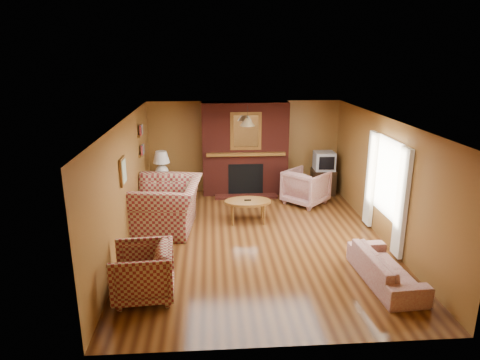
{
  "coord_description": "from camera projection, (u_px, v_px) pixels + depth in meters",
  "views": [
    {
      "loc": [
        -0.89,
        -7.8,
        3.59
      ],
      "look_at": [
        -0.3,
        0.6,
        1.07
      ],
      "focal_mm": 32.0,
      "sensor_mm": 36.0,
      "label": 1
    }
  ],
  "objects": [
    {
      "name": "floor",
      "position": [
        257.0,
        240.0,
        8.54
      ],
      "size": [
        6.5,
        6.5,
        0.0
      ],
      "primitive_type": "plane",
      "color": "#40210D",
      "rests_on": "ground"
    },
    {
      "name": "side_table",
      "position": [
        163.0,
        190.0,
        10.66
      ],
      "size": [
        0.47,
        0.47,
        0.61
      ],
      "primitive_type": "cube",
      "rotation": [
        0.0,
        0.0,
        -0.02
      ],
      "color": "brown",
      "rests_on": "floor"
    },
    {
      "name": "wall_back",
      "position": [
        244.0,
        147.0,
        11.31
      ],
      "size": [
        6.5,
        0.0,
        6.5
      ],
      "primitive_type": "plane",
      "rotation": [
        1.57,
        0.0,
        0.0
      ],
      "color": "brown",
      "rests_on": "floor"
    },
    {
      "name": "plaid_loveseat",
      "position": [
        166.0,
        206.0,
        8.93
      ],
      "size": [
        1.56,
        1.74,
        1.04
      ],
      "primitive_type": "imported",
      "rotation": [
        0.0,
        0.0,
        -1.67
      ],
      "color": "maroon",
      "rests_on": "floor"
    },
    {
      "name": "window_right",
      "position": [
        386.0,
        186.0,
        8.2
      ],
      "size": [
        0.1,
        1.85,
        2.0
      ],
      "color": "beige",
      "rests_on": "wall_right"
    },
    {
      "name": "plaid_armchair",
      "position": [
        143.0,
        272.0,
        6.44
      ],
      "size": [
        0.97,
        0.95,
        0.83
      ],
      "primitive_type": "imported",
      "rotation": [
        0.0,
        0.0,
        -1.5
      ],
      "color": "maroon",
      "rests_on": "floor"
    },
    {
      "name": "wall_left",
      "position": [
        126.0,
        185.0,
        8.03
      ],
      "size": [
        0.0,
        6.5,
        6.5
      ],
      "primitive_type": "plane",
      "rotation": [
        1.57,
        0.0,
        1.57
      ],
      "color": "brown",
      "rests_on": "floor"
    },
    {
      "name": "tv_stand",
      "position": [
        323.0,
        181.0,
        11.26
      ],
      "size": [
        0.63,
        0.58,
        0.65
      ],
      "primitive_type": "cube",
      "rotation": [
        0.0,
        0.0,
        -0.07
      ],
      "color": "black",
      "rests_on": "floor"
    },
    {
      "name": "floral_sofa",
      "position": [
        386.0,
        268.0,
        6.9
      ],
      "size": [
        0.77,
        1.74,
        0.5
      ],
      "primitive_type": "imported",
      "rotation": [
        0.0,
        0.0,
        1.63
      ],
      "color": "tan",
      "rests_on": "floor"
    },
    {
      "name": "botanical_print",
      "position": [
        123.0,
        171.0,
        7.65
      ],
      "size": [
        0.05,
        0.4,
        0.5
      ],
      "color": "brown",
      "rests_on": "wall_left"
    },
    {
      "name": "bookshelf",
      "position": [
        142.0,
        141.0,
        9.72
      ],
      "size": [
        0.09,
        0.55,
        0.71
      ],
      "color": "brown",
      "rests_on": "wall_left"
    },
    {
      "name": "table_lamp",
      "position": [
        161.0,
        163.0,
        10.46
      ],
      "size": [
        0.41,
        0.41,
        0.68
      ],
      "color": "white",
      "rests_on": "side_table"
    },
    {
      "name": "wall_front",
      "position": [
        288.0,
        261.0,
        5.09
      ],
      "size": [
        6.5,
        0.0,
        6.5
      ],
      "primitive_type": "plane",
      "rotation": [
        -1.57,
        0.0,
        0.0
      ],
      "color": "brown",
      "rests_on": "floor"
    },
    {
      "name": "floral_armchair",
      "position": [
        306.0,
        187.0,
        10.48
      ],
      "size": [
        1.3,
        1.3,
        0.85
      ],
      "primitive_type": "imported",
      "rotation": [
        0.0,
        0.0,
        2.33
      ],
      "color": "tan",
      "rests_on": "floor"
    },
    {
      "name": "ceiling",
      "position": [
        259.0,
        120.0,
        7.86
      ],
      "size": [
        6.5,
        6.5,
        0.0
      ],
      "primitive_type": "plane",
      "rotation": [
        3.14,
        0.0,
        0.0
      ],
      "color": "silver",
      "rests_on": "wall_back"
    },
    {
      "name": "wall_right",
      "position": [
        385.0,
        180.0,
        8.37
      ],
      "size": [
        0.0,
        6.5,
        6.5
      ],
      "primitive_type": "plane",
      "rotation": [
        1.57,
        0.0,
        -1.57
      ],
      "color": "brown",
      "rests_on": "floor"
    },
    {
      "name": "coffee_table",
      "position": [
        248.0,
        203.0,
        9.34
      ],
      "size": [
        1.02,
        0.63,
        0.51
      ],
      "color": "brown",
      "rests_on": "floor"
    },
    {
      "name": "crt_tv",
      "position": [
        324.0,
        161.0,
        11.1
      ],
      "size": [
        0.53,
        0.53,
        0.47
      ],
      "color": "#ACAFB4",
      "rests_on": "tv_stand"
    },
    {
      "name": "fireplace",
      "position": [
        245.0,
        149.0,
        11.06
      ],
      "size": [
        2.2,
        0.82,
        2.4
      ],
      "color": "#511911",
      "rests_on": "floor"
    },
    {
      "name": "pendant_light",
      "position": [
        248.0,
        122.0,
        10.17
      ],
      "size": [
        0.36,
        0.36,
        0.48
      ],
      "color": "black",
      "rests_on": "ceiling"
    }
  ]
}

